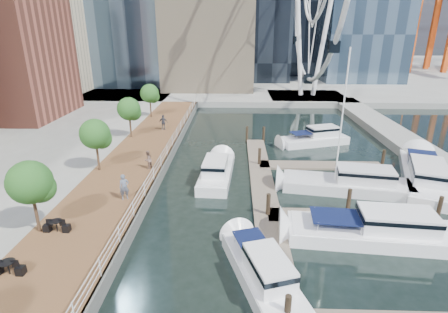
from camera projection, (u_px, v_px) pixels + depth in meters
name	position (u px, v px, depth m)	size (l,w,h in m)	color
ground	(222.00, 295.00, 17.77)	(520.00, 520.00, 0.00)	black
boardwalk	(130.00, 171.00, 31.96)	(6.00, 60.00, 1.00)	brown
seawall	(163.00, 171.00, 31.87)	(0.25, 60.00, 1.00)	#595954
land_far	(234.00, 69.00, 113.34)	(200.00, 114.00, 1.00)	gray
breakwater	(424.00, 156.00, 35.75)	(4.00, 60.00, 1.00)	gray
pier	(306.00, 98.00, 65.97)	(14.00, 12.00, 1.00)	gray
railing	(161.00, 161.00, 31.52)	(0.10, 60.00, 1.05)	white
floating_docks	(331.00, 199.00, 26.72)	(16.00, 34.00, 2.60)	#6D6051
street_trees	(95.00, 134.00, 29.80)	(2.60, 42.60, 4.60)	#3F2B1C
yacht_foreground	(372.00, 240.00, 22.38)	(3.15, 11.74, 2.15)	white
pedestrian_near	(124.00, 187.00, 25.28)	(0.70, 0.46, 1.92)	slate
pedestrian_mid	(148.00, 160.00, 30.91)	(0.81, 0.63, 1.67)	#7C5F56
pedestrian_far	(163.00, 122.00, 42.97)	(1.08, 0.45, 1.84)	#373945
moored_yachts	(347.00, 195.00, 28.41)	(23.92, 37.05, 11.50)	silver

